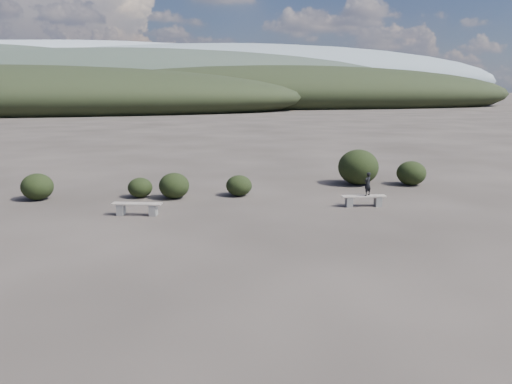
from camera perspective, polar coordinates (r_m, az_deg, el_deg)
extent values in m
plane|color=#2E2824|center=(12.81, 6.24, -7.79)|extent=(1200.00, 1200.00, 0.00)
cube|color=slate|center=(17.80, -15.18, -1.95)|extent=(0.33, 0.39, 0.38)
cube|color=slate|center=(17.46, -11.66, -2.05)|extent=(0.33, 0.39, 0.38)
cube|color=gray|center=(17.57, -13.47, -1.32)|extent=(1.73, 0.86, 0.05)
cube|color=slate|center=(18.71, 10.58, -1.11)|extent=(0.27, 0.35, 0.36)
cube|color=slate|center=(19.02, 13.76, -1.04)|extent=(0.27, 0.35, 0.36)
cube|color=gray|center=(18.82, 12.21, -0.47)|extent=(1.67, 0.59, 0.05)
imported|color=black|center=(18.77, 12.64, 0.91)|extent=(0.38, 0.32, 0.87)
ellipsoid|color=black|center=(20.48, -13.10, 0.50)|extent=(0.97, 0.97, 0.80)
ellipsoid|color=black|center=(20.00, -9.34, 0.72)|extent=(1.20, 1.20, 1.02)
ellipsoid|color=black|center=(20.26, -1.96, 0.74)|extent=(1.05, 1.05, 0.84)
ellipsoid|color=black|center=(23.11, 11.61, 2.81)|extent=(1.83, 1.83, 1.60)
ellipsoid|color=black|center=(23.59, 17.33, 2.07)|extent=(1.31, 1.31, 1.09)
ellipsoid|color=black|center=(21.30, -23.72, 0.56)|extent=(1.23, 1.23, 1.04)
ellipsoid|color=black|center=(103.49, -25.51, 9.64)|extent=(110.00, 40.00, 12.00)
ellipsoid|color=black|center=(127.51, 4.46, 11.08)|extent=(120.00, 44.00, 14.00)
ellipsoid|color=#2D372D|center=(171.41, -12.38, 11.73)|extent=(190.00, 64.00, 24.00)
ellipsoid|color=gray|center=(320.11, -0.11, 12.61)|extent=(340.00, 110.00, 44.00)
ellipsoid|color=#97A0AA|center=(412.25, -17.50, 12.24)|extent=(460.00, 140.00, 56.00)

